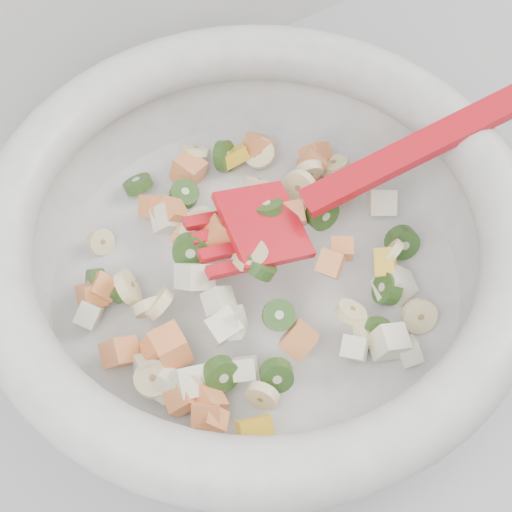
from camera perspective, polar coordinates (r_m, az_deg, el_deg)
mixing_bowl at (r=0.59m, az=0.01°, el=0.76°), size 0.48×0.42×0.13m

